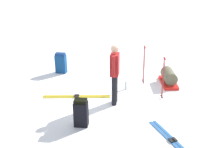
% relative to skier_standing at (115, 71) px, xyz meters
% --- Properties ---
extents(ground_plane, '(80.00, 80.00, 0.00)m').
position_rel_skier_standing_xyz_m(ground_plane, '(-0.40, -0.18, -0.95)').
color(ground_plane, white).
extents(skier_standing, '(0.57, 0.25, 1.70)m').
position_rel_skier_standing_xyz_m(skier_standing, '(0.00, 0.00, 0.00)').
color(skier_standing, black).
rests_on(skier_standing, ground_plane).
extents(ski_pair_near, '(0.66, 1.94, 0.05)m').
position_rel_skier_standing_xyz_m(ski_pair_near, '(-0.09, -1.17, -0.94)').
color(ski_pair_near, gold).
rests_on(ski_pair_near, ground_plane).
extents(ski_pair_far, '(1.47, 1.18, 0.05)m').
position_rel_skier_standing_xyz_m(ski_pair_far, '(1.42, 1.66, -0.94)').
color(ski_pair_far, '#2C619D').
rests_on(ski_pair_far, ground_plane).
extents(backpack_large_dark, '(0.28, 0.36, 0.70)m').
position_rel_skier_standing_xyz_m(backpack_large_dark, '(1.30, -0.51, -0.61)').
color(backpack_large_dark, black).
rests_on(backpack_large_dark, ground_plane).
extents(backpack_bright, '(0.23, 0.38, 0.73)m').
position_rel_skier_standing_xyz_m(backpack_bright, '(-1.74, -2.36, -0.60)').
color(backpack_bright, navy).
rests_on(backpack_bright, ground_plane).
extents(ski_poles_planted_near, '(0.18, 0.10, 1.25)m').
position_rel_skier_standing_xyz_m(ski_poles_planted_near, '(-0.61, 1.26, -0.26)').
color(ski_poles_planted_near, maroon).
rests_on(ski_poles_planted_near, ground_plane).
extents(ski_poles_planted_far, '(0.22, 0.11, 1.24)m').
position_rel_skier_standing_xyz_m(ski_poles_planted_far, '(-1.57, 0.58, -0.26)').
color(ski_poles_planted_far, maroon).
rests_on(ski_poles_planted_far, ground_plane).
extents(gear_sled, '(1.10, 0.72, 0.49)m').
position_rel_skier_standing_xyz_m(gear_sled, '(-1.67, 1.39, -0.73)').
color(gear_sled, red).
rests_on(gear_sled, ground_plane).
extents(thermos_bottle, '(0.07, 0.07, 0.26)m').
position_rel_skier_standing_xyz_m(thermos_bottle, '(-0.96, 0.13, -0.82)').
color(thermos_bottle, '#A8B8B5').
rests_on(thermos_bottle, ground_plane).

